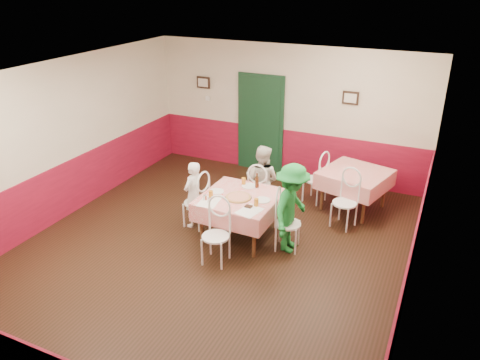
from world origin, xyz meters
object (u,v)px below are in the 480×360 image
at_px(chair_second_b, 345,203).
at_px(diner_far, 262,181).
at_px(glass_c, 244,181).
at_px(beer_bottle, 257,181).
at_px(chair_second_a, 315,180).
at_px(main_table, 240,217).
at_px(chair_near, 216,237).
at_px(wallet, 249,206).
at_px(glass_b, 256,202).
at_px(pizza, 238,197).
at_px(diner_left, 193,194).
at_px(chair_left, 196,203).
at_px(chair_far, 260,193).
at_px(diner_right, 292,208).
at_px(glass_a, 211,195).
at_px(second_table, 354,190).
at_px(chair_right, 288,224).

bearing_deg(chair_second_b, diner_far, -158.08).
xyz_separation_m(glass_c, beer_bottle, (0.25, -0.00, 0.05)).
distance_m(chair_second_a, glass_c, 1.70).
height_order(main_table, chair_second_b, chair_second_b).
height_order(chair_near, wallet, chair_near).
xyz_separation_m(glass_b, diner_far, (-0.36, 1.11, -0.15)).
bearing_deg(diner_far, chair_near, 94.32).
xyz_separation_m(pizza, beer_bottle, (0.11, 0.50, 0.11)).
bearing_deg(wallet, chair_near, -117.27).
height_order(wallet, diner_far, diner_far).
bearing_deg(diner_left, diner_far, 142.13).
bearing_deg(chair_left, chair_second_b, 120.21).
bearing_deg(diner_far, chair_far, 94.32).
bearing_deg(beer_bottle, chair_near, -96.10).
distance_m(pizza, glass_c, 0.53).
xyz_separation_m(chair_left, chair_second_a, (1.60, 1.81, 0.00)).
distance_m(main_table, beer_bottle, 0.67).
height_order(beer_bottle, diner_right, diner_right).
height_order(glass_a, diner_left, diner_left).
bearing_deg(chair_left, glass_b, 85.33).
distance_m(chair_near, glass_c, 1.34).
bearing_deg(chair_second_a, main_table, -7.36).
relative_size(chair_left, chair_second_a, 1.00).
xyz_separation_m(second_table, chair_left, (-2.35, -1.81, 0.08)).
distance_m(glass_c, diner_far, 0.51).
relative_size(pizza, glass_c, 3.14).
bearing_deg(chair_second_a, chair_left, -26.47).
height_order(pizza, diner_left, diner_left).
height_order(chair_near, beer_bottle, beer_bottle).
bearing_deg(main_table, glass_b, -29.20).
bearing_deg(main_table, glass_c, 106.66).
xyz_separation_m(main_table, diner_right, (0.90, -0.02, 0.36)).
height_order(chair_left, chair_second_b, same).
relative_size(chair_near, wallet, 8.18).
bearing_deg(main_table, second_table, 50.61).
xyz_separation_m(chair_near, beer_bottle, (0.14, 1.28, 0.43)).
distance_m(glass_c, diner_left, 0.90).
relative_size(chair_second_a, glass_a, 6.81).
relative_size(second_table, chair_left, 1.24).
distance_m(pizza, diner_far, 0.98).
height_order(chair_right, diner_far, diner_far).
xyz_separation_m(chair_second_a, glass_a, (-1.15, -2.10, 0.38)).
relative_size(second_table, chair_near, 1.24).
bearing_deg(diner_right, diner_far, 46.27).
distance_m(chair_far, chair_second_a, 1.23).
xyz_separation_m(chair_second_b, diner_far, (-1.48, -0.18, 0.22)).
distance_m(second_table, chair_left, 2.97).
height_order(chair_second_b, wallet, chair_second_b).
distance_m(pizza, wallet, 0.35).
bearing_deg(chair_far, diner_right, 133.63).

